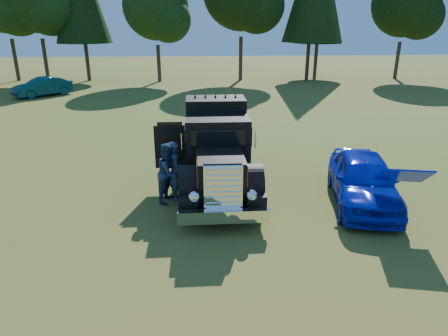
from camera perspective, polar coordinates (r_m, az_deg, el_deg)
ground at (r=11.82m, az=-1.36°, el=-7.48°), size 120.00×120.00×0.00m
diamond_t_truck at (r=13.64m, az=-1.03°, el=2.20°), size 3.38×7.16×3.00m
hotrod_coupe at (r=13.38m, az=19.29°, el=-1.54°), size 2.79×4.92×1.89m
spectator_near at (r=12.95m, az=-6.99°, el=-0.38°), size 0.62×0.80×1.95m
spectator_far at (r=12.84m, az=-7.91°, el=-0.65°), size 1.01×1.13×1.93m
distant_teal_car at (r=34.83m, az=-24.50°, el=10.53°), size 4.22×4.12×1.44m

